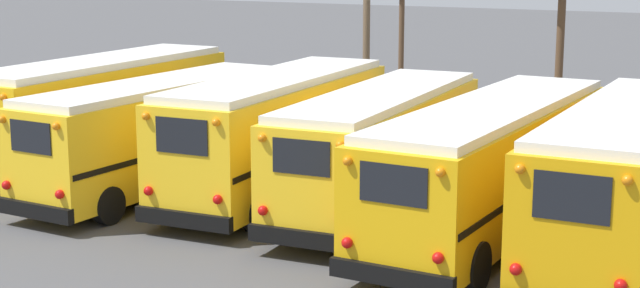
# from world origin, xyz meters

# --- Properties ---
(ground_plane) EXTENTS (160.00, 160.00, 0.00)m
(ground_plane) POSITION_xyz_m (0.00, 0.00, 0.00)
(ground_plane) COLOR #4C4C4F
(school_bus_0) EXTENTS (2.58, 9.73, 3.32)m
(school_bus_0) POSITION_xyz_m (-7.72, 0.70, 1.80)
(school_bus_0) COLOR yellow
(school_bus_0) RESTS_ON ground
(school_bus_1) EXTENTS (2.88, 9.46, 3.02)m
(school_bus_1) POSITION_xyz_m (-4.63, -0.64, 1.64)
(school_bus_1) COLOR yellow
(school_bus_1) RESTS_ON ground
(school_bus_2) EXTENTS (2.91, 9.56, 3.24)m
(school_bus_2) POSITION_xyz_m (-1.54, 0.39, 1.75)
(school_bus_2) COLOR yellow
(school_bus_2) RESTS_ON ground
(school_bus_3) EXTENTS (2.92, 9.50, 3.05)m
(school_bus_3) POSITION_xyz_m (1.55, 0.18, 1.67)
(school_bus_3) COLOR yellow
(school_bus_3) RESTS_ON ground
(school_bus_4) EXTENTS (2.97, 10.86, 3.06)m
(school_bus_4) POSITION_xyz_m (4.63, -0.44, 1.68)
(school_bus_4) COLOR #EAAA0F
(school_bus_4) RESTS_ON ground
(school_bus_5) EXTENTS (2.51, 9.81, 3.30)m
(school_bus_5) POSITION_xyz_m (7.72, -1.08, 1.79)
(school_bus_5) COLOR #E5A00C
(school_bus_5) RESTS_ON ground
(fence_line) EXTENTS (23.50, 0.06, 1.42)m
(fence_line) POSITION_xyz_m (-0.00, 7.83, 1.00)
(fence_line) COLOR #939399
(fence_line) RESTS_ON ground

